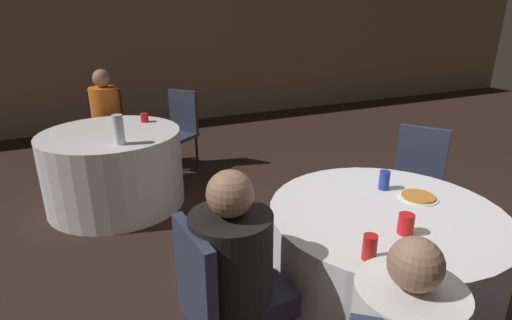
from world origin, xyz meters
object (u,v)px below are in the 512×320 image
object	(u,v)px
table_near	(380,265)
chair_near_northeast	(417,176)
pizza_plate_near	(418,197)
person_orange_shirt	(108,122)
table_far	(114,168)
chair_far_north	(108,123)
bottle_far	(119,130)
chair_near_west	(214,300)
soda_can_red	(370,247)
person_black_shirt	(243,280)
chair_far_northeast	(180,124)
soda_can_blue	(384,180)

from	to	relation	value
table_near	chair_near_northeast	xyz separation A→B (m)	(0.89, 0.62, 0.19)
pizza_plate_near	person_orange_shirt	bearing A→B (deg)	115.23
table_far	chair_far_north	size ratio (longest dim) A/B	1.38
chair_near_northeast	bottle_far	xyz separation A→B (m)	(-2.12, 1.28, 0.31)
table_far	chair_near_west	size ratio (longest dim) A/B	1.38
table_far	soda_can_red	bearing A→B (deg)	-72.07
person_orange_shirt	person_black_shirt	bearing A→B (deg)	98.49
person_orange_shirt	soda_can_red	world-z (taller)	person_orange_shirt
chair_far_northeast	bottle_far	xyz separation A→B (m)	(-0.79, -1.09, 0.31)
person_black_shirt	pizza_plate_near	world-z (taller)	person_black_shirt
pizza_plate_near	bottle_far	distance (m)	2.39
chair_near_northeast	soda_can_red	world-z (taller)	chair_near_northeast
pizza_plate_near	chair_far_northeast	bearing A→B (deg)	103.68
soda_can_red	chair_near_northeast	bearing A→B (deg)	36.32
chair_far_northeast	table_near	bearing A→B (deg)	149.74
chair_far_northeast	pizza_plate_near	size ratio (longest dim) A/B	4.06
table_near	person_orange_shirt	bearing A→B (deg)	110.66
chair_near_northeast	person_orange_shirt	bearing A→B (deg)	4.22
soda_can_red	chair_far_northeast	bearing A→B (deg)	90.41
table_far	chair_far_north	xyz separation A→B (m)	(0.06, 1.07, 0.19)
chair_near_west	person_black_shirt	bearing A→B (deg)	90.00
table_far	person_black_shirt	distance (m)	2.45
chair_far_north	pizza_plate_near	xyz separation A→B (m)	(1.49, -3.35, 0.19)
chair_near_west	chair_far_north	world-z (taller)	same
soda_can_blue	bottle_far	xyz separation A→B (m)	(-1.41, 1.66, 0.07)
soda_can_red	person_black_shirt	bearing A→B (deg)	153.75
chair_far_north	soda_can_red	size ratio (longest dim) A/B	7.74
chair_near_northeast	chair_far_north	size ratio (longest dim) A/B	1.00
chair_far_north	bottle_far	xyz separation A→B (m)	(-0.02, -1.50, 0.31)
chair_near_west	bottle_far	size ratio (longest dim) A/B	3.67
table_near	chair_far_northeast	world-z (taller)	chair_far_northeast
chair_far_north	chair_far_northeast	distance (m)	0.87
table_far	chair_far_northeast	size ratio (longest dim) A/B	1.38
table_near	soda_can_red	xyz separation A→B (m)	(-0.41, -0.34, 0.43)
table_far	soda_can_red	distance (m)	2.83
table_near	soda_can_blue	bearing A→B (deg)	52.09
soda_can_red	bottle_far	xyz separation A→B (m)	(-0.81, 2.24, 0.07)
chair_near_northeast	person_orange_shirt	size ratio (longest dim) A/B	0.79
chair_near_northeast	soda_can_red	bearing A→B (deg)	91.61
bottle_far	soda_can_blue	bearing A→B (deg)	-49.79
person_black_shirt	pizza_plate_near	distance (m)	1.22
bottle_far	soda_can_red	bearing A→B (deg)	-70.01
chair_far_northeast	bottle_far	size ratio (longest dim) A/B	3.67
table_near	soda_can_red	world-z (taller)	soda_can_red
chair_near_northeast	pizza_plate_near	world-z (taller)	chair_near_northeast
soda_can_red	table_far	bearing A→B (deg)	107.93
chair_near_west	soda_can_red	bearing A→B (deg)	65.09
soda_can_red	bottle_far	size ratio (longest dim) A/B	0.47
chair_near_west	person_orange_shirt	bearing A→B (deg)	177.08
chair_near_west	person_orange_shirt	distance (m)	3.33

